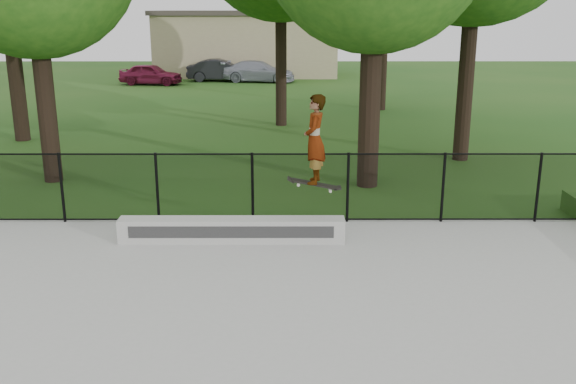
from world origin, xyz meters
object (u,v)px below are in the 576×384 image
Objects in this scene: car_b at (220,70)px; skater_airborne at (315,141)px; car_c at (259,71)px; grind_ledge at (232,230)px; car_a at (151,74)px.

skater_airborne is (4.70, -29.29, 1.38)m from car_b.
car_c is 29.01m from skater_airborne.
skater_airborne reaches higher than car_c.
grind_ledge is 2.39× the size of skater_airborne.
skater_airborne is at bearing -3.92° from grind_ledge.
skater_airborne reaches higher than car_a.
car_b is 0.91× the size of car_c.
skater_airborne is (8.71, -27.39, 1.43)m from car_a.
grind_ledge is 2.38m from skater_airborne.
grind_ledge is at bearing -156.88° from car_a.
grind_ledge is at bearing -170.10° from car_c.
grind_ledge is 1.16× the size of car_b.
car_c is at bearing -68.42° from car_a.
grind_ledge is 1.06× the size of car_c.
car_a is 4.43m from car_b.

